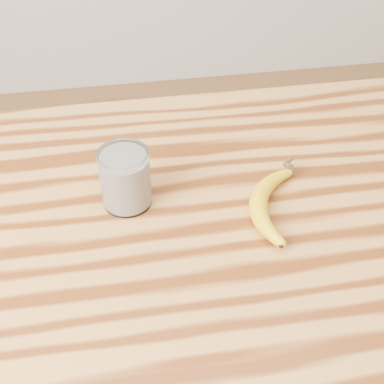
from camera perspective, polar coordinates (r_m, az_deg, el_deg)
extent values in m
cube|color=#B27836|center=(0.88, -0.80, -4.84)|extent=(1.20, 0.80, 0.04)
cylinder|color=brown|center=(1.57, 17.34, -4.55)|extent=(0.06, 0.06, 0.86)
cylinder|color=white|center=(0.89, -7.13, 1.46)|extent=(0.08, 0.08, 0.10)
torus|color=white|center=(0.85, -7.41, 4.06)|extent=(0.08, 0.08, 0.00)
cylinder|color=silver|center=(0.89, -7.10, 1.22)|extent=(0.08, 0.08, 0.09)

